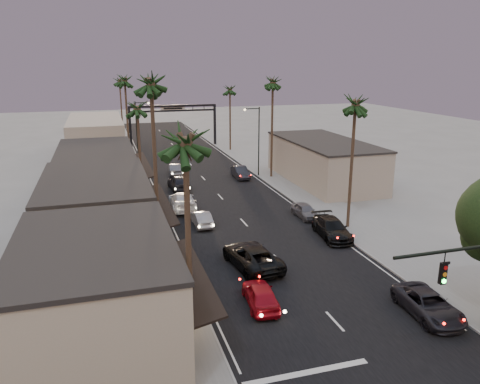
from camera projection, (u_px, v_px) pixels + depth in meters
ground at (214, 190)px, 54.80m from camera, size 200.00×200.00×0.00m
road at (205, 180)px, 59.41m from camera, size 14.00×120.00×0.02m
sidewalk_left at (125, 172)px, 63.25m from camera, size 5.00×92.00×0.12m
sidewalk_right at (258, 164)px, 68.46m from camera, size 5.00×92.00×0.12m
storefront_near at (98, 293)px, 24.64m from camera, size 8.00×12.00×5.50m
storefront_mid at (97, 214)px, 37.56m from camera, size 8.00×14.00×5.50m
storefront_far at (97, 173)px, 52.40m from camera, size 8.00×16.00×5.00m
storefront_dist at (96, 137)px, 73.49m from camera, size 8.00×20.00×6.00m
building_right at (323, 162)px, 57.97m from camera, size 8.00×18.00×5.00m
arch at (173, 115)px, 80.99m from camera, size 15.20×0.40×7.27m
streetlight_right at (257, 136)px, 59.87m from camera, size 2.13×0.30×9.00m
streetlight_left at (138, 127)px, 68.07m from camera, size 2.13×0.30×9.00m
palm_la at (185, 134)px, 20.74m from camera, size 3.20×3.20×13.20m
palm_lb at (151, 79)px, 32.21m from camera, size 3.20×3.20×15.20m
palm_lc at (137, 104)px, 45.92m from camera, size 3.20×3.20×12.20m
palm_ld at (125, 78)px, 62.93m from camera, size 3.20×3.20×14.20m
palm_ra at (356, 100)px, 39.30m from camera, size 3.20×3.20×13.20m
palm_rb at (273, 79)px, 57.50m from camera, size 3.20×3.20×14.20m
palm_rc at (230, 87)px, 76.48m from camera, size 3.20×3.20×12.20m
palm_far at (119, 79)px, 84.50m from camera, size 3.20×3.20×13.20m
oncoming_red at (261, 295)px, 28.68m from camera, size 2.16×4.47×1.47m
oncoming_pickup at (252, 256)px, 34.06m from camera, size 3.55×6.47×1.72m
oncoming_silver at (202, 218)px, 42.81m from camera, size 1.43×4.05×1.33m
oncoming_white at (183, 201)px, 47.62m from camera, size 2.69×6.02×1.71m
oncoming_dgrey at (179, 182)px, 54.82m from camera, size 2.28×5.12×1.71m
oncoming_grey_far at (175, 169)px, 62.05m from camera, size 2.03×4.55×1.45m
curbside_near at (428, 304)px, 27.58m from camera, size 2.72×5.29×1.43m
curbside_black at (332, 228)px, 39.91m from camera, size 2.79×5.70×1.60m
curbside_grey at (305, 211)px, 45.02m from camera, size 1.67×3.97×1.34m
curbside_far at (240, 172)px, 60.25m from camera, size 1.68×4.57×1.49m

